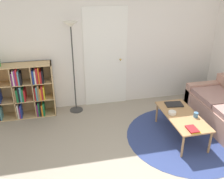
% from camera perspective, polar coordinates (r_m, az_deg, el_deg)
% --- Properties ---
extents(wall_back, '(7.80, 0.11, 2.60)m').
position_cam_1_polar(wall_back, '(5.14, -1.09, 10.04)').
color(wall_back, silver).
rests_on(wall_back, ground_plane).
extents(rug, '(2.03, 2.03, 0.01)m').
position_cam_1_polar(rug, '(4.65, 16.24, -10.27)').
color(rug, navy).
rests_on(rug, ground_plane).
extents(bookshelf, '(1.14, 0.34, 1.08)m').
position_cam_1_polar(bookshelf, '(5.15, -19.49, -0.26)').
color(bookshelf, tan).
rests_on(bookshelf, ground_plane).
extents(floor_lamp, '(0.27, 0.27, 1.83)m').
position_cam_1_polar(floor_lamp, '(4.78, -9.20, 10.78)').
color(floor_lamp, '#333333').
rests_on(floor_lamp, ground_plane).
extents(coffee_table, '(0.55, 1.13, 0.42)m').
position_cam_1_polar(coffee_table, '(4.45, 15.72, -6.11)').
color(coffee_table, '#AD7F51').
rests_on(coffee_table, ground_plane).
extents(laptop, '(0.33, 0.25, 0.02)m').
position_cam_1_polar(laptop, '(4.73, 13.98, -3.29)').
color(laptop, black).
rests_on(laptop, coffee_table).
extents(bowl, '(0.13, 0.13, 0.05)m').
position_cam_1_polar(bowl, '(4.41, 13.61, -5.19)').
color(bowl, silver).
rests_on(bowl, coffee_table).
extents(book_stack_on_table, '(0.16, 0.21, 0.03)m').
position_cam_1_polar(book_stack_on_table, '(4.08, 17.95, -8.63)').
color(book_stack_on_table, gold).
rests_on(book_stack_on_table, coffee_table).
extents(cup, '(0.08, 0.08, 0.09)m').
position_cam_1_polar(cup, '(4.42, 18.61, -5.52)').
color(cup, teal).
rests_on(cup, coffee_table).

